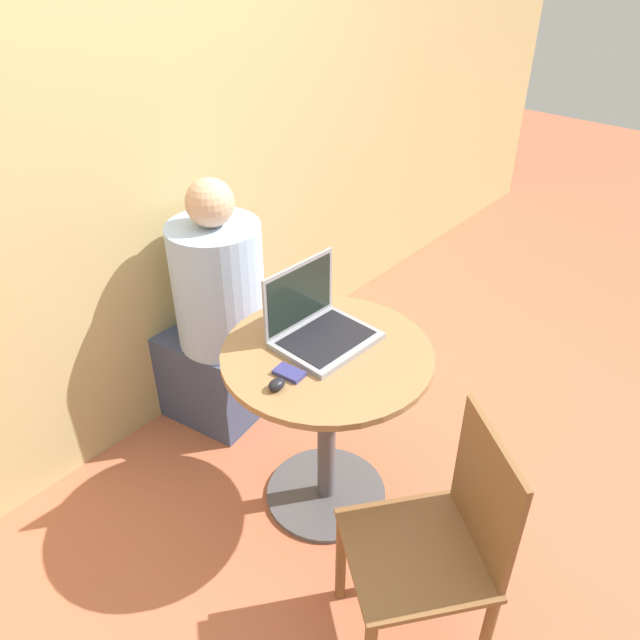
# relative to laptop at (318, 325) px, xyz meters

# --- Properties ---
(ground_plane) EXTENTS (12.00, 12.00, 0.00)m
(ground_plane) POSITION_rel_laptop_xyz_m (-0.04, -0.08, -0.79)
(ground_plane) COLOR #B26042
(back_wall) EXTENTS (7.00, 0.05, 2.60)m
(back_wall) POSITION_rel_laptop_xyz_m (-0.04, 0.85, 0.51)
(back_wall) COLOR tan
(back_wall) RESTS_ON ground_plane
(round_table) EXTENTS (0.74, 0.74, 0.73)m
(round_table) POSITION_rel_laptop_xyz_m (-0.04, -0.08, -0.27)
(round_table) COLOR #4C4C51
(round_table) RESTS_ON ground_plane
(laptop) EXTENTS (0.35, 0.29, 0.27)m
(laptop) POSITION_rel_laptop_xyz_m (0.00, 0.00, 0.00)
(laptop) COLOR gray
(laptop) RESTS_ON round_table
(cell_phone) EXTENTS (0.07, 0.11, 0.02)m
(cell_phone) POSITION_rel_laptop_xyz_m (-0.22, -0.07, -0.05)
(cell_phone) COLOR navy
(cell_phone) RESTS_ON round_table
(computer_mouse) EXTENTS (0.06, 0.04, 0.04)m
(computer_mouse) POSITION_rel_laptop_xyz_m (-0.30, -0.09, -0.04)
(computer_mouse) COLOR black
(computer_mouse) RESTS_ON round_table
(chair_empty) EXTENTS (0.56, 0.56, 0.85)m
(chair_empty) POSITION_rel_laptop_xyz_m (-0.27, -0.70, -0.34)
(chair_empty) COLOR brown
(chair_empty) RESTS_ON ground_plane
(person_seated) EXTENTS (0.44, 0.61, 1.17)m
(person_seated) POSITION_rel_laptop_xyz_m (0.03, 0.64, -0.31)
(person_seated) COLOR #3D4766
(person_seated) RESTS_ON ground_plane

